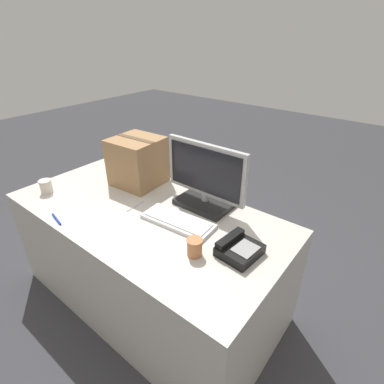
% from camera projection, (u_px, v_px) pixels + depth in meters
% --- Properties ---
extents(ground_plane, '(12.00, 12.00, 0.00)m').
position_uv_depth(ground_plane, '(152.00, 295.00, 2.23)').
color(ground_plane, '#38383D').
extents(office_desk, '(1.80, 0.90, 0.75)m').
position_uv_depth(office_desk, '(149.00, 257.00, 2.05)').
color(office_desk, beige).
rests_on(office_desk, ground_plane).
extents(monitor, '(0.56, 0.25, 0.41)m').
position_uv_depth(monitor, '(205.00, 181.00, 1.85)').
color(monitor, black).
rests_on(monitor, office_desk).
extents(keyboard, '(0.45, 0.20, 0.03)m').
position_uv_depth(keyboard, '(178.00, 221.00, 1.75)').
color(keyboard, silver).
rests_on(keyboard, office_desk).
extents(desk_phone, '(0.20, 0.22, 0.08)m').
position_uv_depth(desk_phone, '(239.00, 249.00, 1.50)').
color(desk_phone, black).
rests_on(desk_phone, office_desk).
extents(paper_cup_left, '(0.09, 0.09, 0.09)m').
position_uv_depth(paper_cup_left, '(46.00, 186.00, 2.06)').
color(paper_cup_left, beige).
rests_on(paper_cup_left, office_desk).
extents(paper_cup_right, '(0.08, 0.08, 0.09)m').
position_uv_depth(paper_cup_right, '(195.00, 247.00, 1.49)').
color(paper_cup_right, '#BC7547').
rests_on(paper_cup_right, office_desk).
extents(spoon, '(0.02, 0.15, 0.00)m').
position_uv_depth(spoon, '(138.00, 205.00, 1.93)').
color(spoon, '#B2B2B7').
rests_on(spoon, office_desk).
extents(cardboard_box, '(0.34, 0.34, 0.34)m').
position_uv_depth(cardboard_box, '(138.00, 161.00, 2.13)').
color(cardboard_box, '#9E754C').
rests_on(cardboard_box, office_desk).
extents(pen_marker, '(0.14, 0.04, 0.01)m').
position_uv_depth(pen_marker, '(56.00, 219.00, 1.78)').
color(pen_marker, '#1933B2').
rests_on(pen_marker, office_desk).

